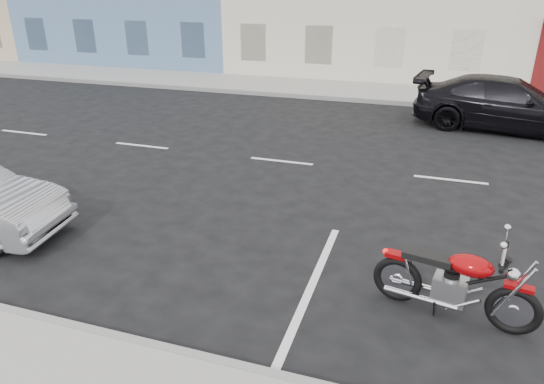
{
  "coord_description": "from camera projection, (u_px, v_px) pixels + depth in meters",
  "views": [
    {
      "loc": [
        1.3,
        -10.91,
        4.13
      ],
      "look_at": [
        -1.06,
        -3.65,
        0.8
      ],
      "focal_mm": 32.0,
      "sensor_mm": 36.0,
      "label": 1
    }
  ],
  "objects": [
    {
      "name": "motorcycle",
      "position": [
        518.0,
        301.0,
        5.99
      ],
      "size": [
        2.13,
        0.78,
        1.08
      ],
      "rotation": [
        0.0,
        0.0,
        -0.19
      ],
      "color": "black",
      "rests_on": "ground"
    },
    {
      "name": "curb_far",
      "position": [
        261.0,
        93.0,
        19.02
      ],
      "size": [
        80.0,
        0.12,
        0.16
      ],
      "primitive_type": "cube",
      "color": "gray",
      "rests_on": "ground"
    },
    {
      "name": "ground",
      "position": [
        362.0,
        170.0,
        11.53
      ],
      "size": [
        120.0,
        120.0,
        0.0
      ],
      "primitive_type": "plane",
      "color": "black",
      "rests_on": "ground"
    },
    {
      "name": "sidewalk_far",
      "position": [
        274.0,
        85.0,
        20.5
      ],
      "size": [
        80.0,
        3.4,
        0.15
      ],
      "primitive_type": "cube",
      "color": "gray",
      "rests_on": "ground"
    },
    {
      "name": "car_far",
      "position": [
        506.0,
        104.0,
        14.41
      ],
      "size": [
        5.56,
        2.87,
        1.54
      ],
      "primitive_type": "imported",
      "rotation": [
        0.0,
        0.0,
        1.43
      ],
      "color": "black",
      "rests_on": "ground"
    }
  ]
}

